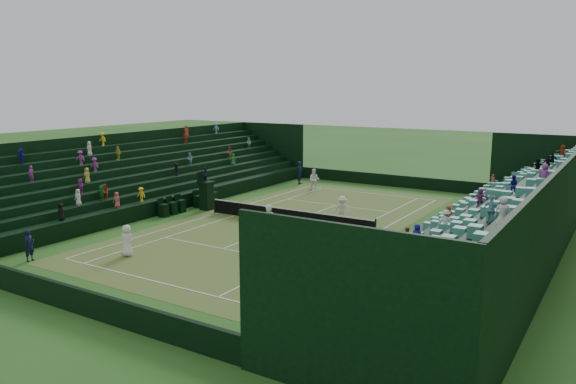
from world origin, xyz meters
The scene contains 17 objects.
ground centered at (0.00, 0.00, 0.00)m, with size 160.00×160.00×0.00m, color #23551B.
court_surface centered at (0.00, 0.00, 0.01)m, with size 12.97×26.77×0.01m, color #3A7727.
perimeter_wall_north centered at (0.00, 15.88, 0.50)m, with size 17.17×0.20×1.00m, color black.
perimeter_wall_south centered at (0.00, -15.88, 0.50)m, with size 17.17×0.20×1.00m, color black.
perimeter_wall_east centered at (8.48, 0.00, 0.50)m, with size 0.20×31.77×1.00m, color black.
perimeter_wall_west centered at (-8.48, 0.00, 0.50)m, with size 0.20×31.77×1.00m, color black.
north_grandstand centered at (12.66, 0.00, 1.55)m, with size 6.60×32.00×4.90m.
south_grandstand centered at (-12.66, 0.00, 1.55)m, with size 6.60×32.00×4.90m.
tennis_net centered at (0.00, 0.00, 0.53)m, with size 11.67×0.10×1.06m.
umpire_chair centered at (-6.92, 0.50, 1.25)m, with size 0.93×0.93×2.92m.
courtside_chairs centered at (-7.89, -0.15, 0.46)m, with size 0.56×5.52×1.21m.
player_near_west centered at (-3.24, -9.91, 0.80)m, with size 0.78×0.51×1.60m, color white.
player_near_east centered at (1.14, -3.83, 1.02)m, with size 0.74×0.49×2.03m, color silver.
player_far_west centered at (-4.24, 10.83, 0.88)m, with size 0.86×0.67×1.76m, color white.
player_far_east centered at (2.64, 2.09, 0.83)m, with size 1.07×0.62×1.66m, color white.
line_judge_north centered at (-6.77, 12.75, 0.99)m, with size 0.72×0.47×1.98m, color black.
line_judge_south centered at (-6.61, -12.98, 0.79)m, with size 0.58×0.38×1.58m, color black.
Camera 1 is at (17.79, -28.48, 8.33)m, focal length 35.00 mm.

